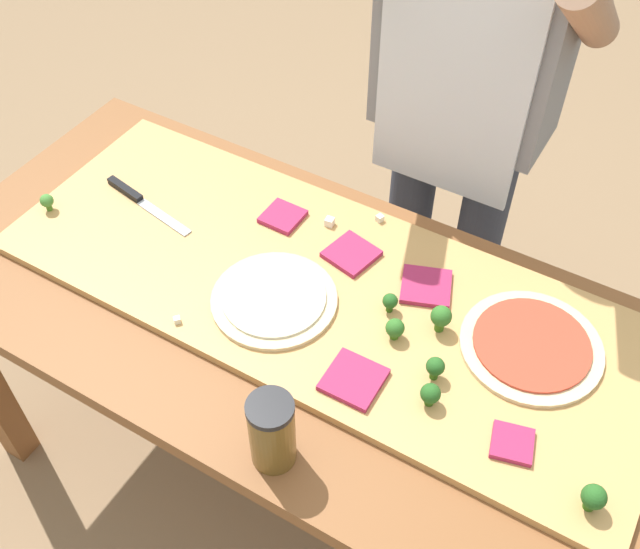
% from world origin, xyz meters
% --- Properties ---
extents(ground_plane, '(8.00, 8.00, 0.00)m').
position_xyz_m(ground_plane, '(0.00, 0.00, 0.00)').
color(ground_plane, '#896B4C').
extents(prep_table, '(1.79, 0.77, 0.77)m').
position_xyz_m(prep_table, '(0.00, 0.00, 0.67)').
color(prep_table, brown).
rests_on(prep_table, ground).
extents(cutting_board, '(1.40, 0.53, 0.02)m').
position_xyz_m(cutting_board, '(-0.05, 0.06, 0.78)').
color(cutting_board, tan).
rests_on(cutting_board, prep_table).
extents(chefs_knife, '(0.27, 0.07, 0.02)m').
position_xyz_m(chefs_knife, '(-0.55, 0.08, 0.80)').
color(chefs_knife, '#B7BABF').
rests_on(chefs_knife, cutting_board).
extents(pizza_whole_cheese_artichoke, '(0.26, 0.26, 0.02)m').
position_xyz_m(pizza_whole_cheese_artichoke, '(-0.11, -0.02, 0.80)').
color(pizza_whole_cheese_artichoke, beige).
rests_on(pizza_whole_cheese_artichoke, cutting_board).
extents(pizza_whole_tomato_red, '(0.28, 0.28, 0.02)m').
position_xyz_m(pizza_whole_tomato_red, '(0.38, 0.13, 0.80)').
color(pizza_whole_tomato_red, beige).
rests_on(pizza_whole_tomato_red, cutting_board).
extents(pizza_slice_center, '(0.13, 0.13, 0.01)m').
position_xyz_m(pizza_slice_center, '(0.14, 0.17, 0.80)').
color(pizza_slice_center, '#9E234C').
rests_on(pizza_slice_center, cutting_board).
extents(pizza_slice_far_right, '(0.09, 0.09, 0.01)m').
position_xyz_m(pizza_slice_far_right, '(-0.23, 0.19, 0.80)').
color(pizza_slice_far_right, '#9E234C').
rests_on(pizza_slice_far_right, cutting_board).
extents(pizza_slice_near_right, '(0.09, 0.09, 0.01)m').
position_xyz_m(pizza_slice_near_right, '(0.43, -0.09, 0.80)').
color(pizza_slice_near_right, '#9E234C').
rests_on(pizza_slice_near_right, cutting_board).
extents(pizza_slice_far_left, '(0.10, 0.10, 0.01)m').
position_xyz_m(pizza_slice_far_left, '(0.12, -0.11, 0.80)').
color(pizza_slice_far_left, '#9E234C').
rests_on(pizza_slice_far_left, cutting_board).
extents(pizza_slice_near_left, '(0.12, 0.12, 0.01)m').
position_xyz_m(pizza_slice_near_left, '(-0.04, 0.17, 0.80)').
color(pizza_slice_near_left, '#9E234C').
rests_on(pizza_slice_near_left, cutting_board).
extents(broccoli_floret_back_left, '(0.04, 0.04, 0.06)m').
position_xyz_m(broccoli_floret_back_left, '(0.58, -0.13, 0.83)').
color(broccoli_floret_back_left, '#2C5915').
rests_on(broccoli_floret_back_left, cutting_board).
extents(broccoli_floret_front_right, '(0.03, 0.03, 0.04)m').
position_xyz_m(broccoli_floret_front_right, '(0.10, 0.08, 0.82)').
color(broccoli_floret_front_right, '#2C5915').
rests_on(broccoli_floret_front_right, cutting_board).
extents(broccoli_floret_front_left, '(0.03, 0.03, 0.04)m').
position_xyz_m(broccoli_floret_front_left, '(-0.70, -0.05, 0.82)').
color(broccoli_floret_front_left, '#487A23').
rests_on(broccoli_floret_front_left, cutting_board).
extents(broccoli_floret_center_right, '(0.04, 0.04, 0.05)m').
position_xyz_m(broccoli_floret_center_right, '(0.27, -0.08, 0.82)').
color(broccoli_floret_center_right, '#2C5915').
rests_on(broccoli_floret_center_right, cutting_board).
extents(broccoli_floret_center_left, '(0.04, 0.04, 0.06)m').
position_xyz_m(broccoli_floret_center_left, '(0.21, 0.08, 0.83)').
color(broccoli_floret_center_left, '#366618').
rests_on(broccoli_floret_center_left, cutting_board).
extents(broccoli_floret_back_mid, '(0.04, 0.04, 0.05)m').
position_xyz_m(broccoli_floret_back_mid, '(0.25, -0.03, 0.83)').
color(broccoli_floret_back_mid, '#2C5915').
rests_on(broccoli_floret_back_mid, cutting_board).
extents(broccoli_floret_back_right, '(0.04, 0.04, 0.05)m').
position_xyz_m(broccoli_floret_back_right, '(0.14, 0.02, 0.82)').
color(broccoli_floret_back_right, '#366618').
rests_on(broccoli_floret_back_right, cutting_board).
extents(cheese_crumble_a, '(0.02, 0.02, 0.02)m').
position_xyz_m(cheese_crumble_a, '(-0.03, 0.30, 0.80)').
color(cheese_crumble_a, silver).
rests_on(cheese_crumble_a, cutting_board).
extents(cheese_crumble_b, '(0.02, 0.02, 0.02)m').
position_xyz_m(cheese_crumble_b, '(-0.12, 0.23, 0.80)').
color(cheese_crumble_b, white).
rests_on(cheese_crumble_b, cutting_board).
extents(cheese_crumble_c, '(0.02, 0.02, 0.01)m').
position_xyz_m(cheese_crumble_c, '(-0.25, -0.17, 0.80)').
color(cheese_crumble_c, silver).
rests_on(cheese_crumble_c, cutting_board).
extents(sauce_jar, '(0.08, 0.08, 0.16)m').
position_xyz_m(sauce_jar, '(0.07, -0.31, 0.85)').
color(sauce_jar, brown).
rests_on(sauce_jar, prep_table).
extents(cook_center, '(0.54, 0.39, 1.67)m').
position_xyz_m(cook_center, '(0.02, 0.58, 1.00)').
color(cook_center, '#333847').
rests_on(cook_center, ground).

